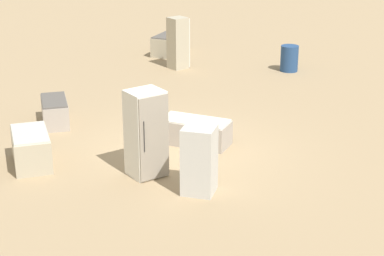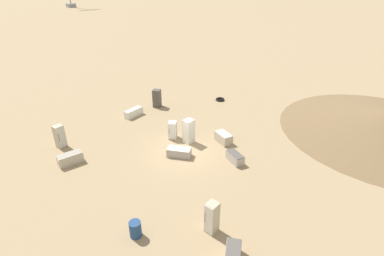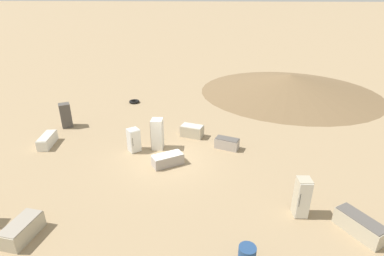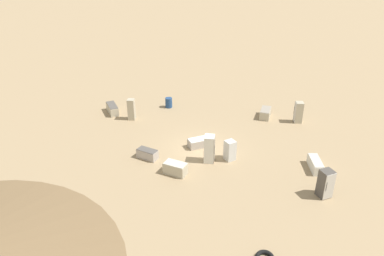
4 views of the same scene
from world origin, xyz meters
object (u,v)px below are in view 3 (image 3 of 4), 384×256
object	(u,v)px
discarded_fridge_6	(168,160)
discarded_fridge_8	(227,143)
discarded_fridge_10	(359,226)
discarded_fridge_0	(192,131)
discarded_fridge_9	(157,134)
scrap_tire	(134,102)
discarded_fridge_5	(66,115)
discarded_fridge_2	(302,197)
discarded_fridge_4	(47,140)
discarded_fridge_3	(134,140)
discarded_fridge_1	(22,230)

from	to	relation	value
discarded_fridge_6	discarded_fridge_8	size ratio (longest dim) A/B	1.18
discarded_fridge_10	discarded_fridge_0	bearing A→B (deg)	98.31
discarded_fridge_9	scrap_tire	size ratio (longest dim) A/B	2.13
discarded_fridge_5	discarded_fridge_6	world-z (taller)	discarded_fridge_5
discarded_fridge_5	discarded_fridge_9	xyz separation A→B (m)	(2.33, 7.26, 0.09)
discarded_fridge_0	discarded_fridge_2	xyz separation A→B (m)	(7.12, 5.66, 0.51)
discarded_fridge_10	discarded_fridge_4	bearing A→B (deg)	125.93
discarded_fridge_4	discarded_fridge_6	xyz separation A→B (m)	(1.28, 7.99, -0.02)
discarded_fridge_0	discarded_fridge_3	world-z (taller)	discarded_fridge_3
discarded_fridge_4	discarded_fridge_6	bearing A→B (deg)	-20.40
discarded_fridge_3	discarded_fridge_10	world-z (taller)	discarded_fridge_3
discarded_fridge_4	discarded_fridge_9	world-z (taller)	discarded_fridge_9
discarded_fridge_1	discarded_fridge_8	distance (m)	11.45
discarded_fridge_5	discarded_fridge_0	bearing A→B (deg)	-37.01
discarded_fridge_0	discarded_fridge_2	world-z (taller)	discarded_fridge_2
discarded_fridge_0	discarded_fridge_1	world-z (taller)	discarded_fridge_0
scrap_tire	discarded_fridge_8	bearing A→B (deg)	48.16
discarded_fridge_6	discarded_fridge_10	xyz separation A→B (m)	(4.11, 8.59, 0.07)
discarded_fridge_8	discarded_fridge_10	size ratio (longest dim) A/B	0.80
discarded_fridge_0	discarded_fridge_5	distance (m)	9.13
discarded_fridge_8	scrap_tire	xyz separation A→B (m)	(-7.48, -8.35, -0.23)
discarded_fridge_6	discarded_fridge_10	bearing A→B (deg)	29.10
discarded_fridge_9	discarded_fridge_10	world-z (taller)	discarded_fridge_9
discarded_fridge_1	discarded_fridge_2	xyz separation A→B (m)	(-2.87, 10.88, 0.53)
discarded_fridge_9	discarded_fridge_3	bearing A→B (deg)	108.22
discarded_fridge_1	discarded_fridge_10	size ratio (longest dim) A/B	0.87
discarded_fridge_1	discarded_fridge_5	distance (m)	11.06
discarded_fridge_5	discarded_fridge_9	distance (m)	7.62
discarded_fridge_3	discarded_fridge_5	xyz separation A→B (m)	(-2.86, -5.94, 0.15)
discarded_fridge_8	discarded_fridge_9	size ratio (longest dim) A/B	0.81
discarded_fridge_2	discarded_fridge_8	xyz separation A→B (m)	(-5.71, -3.30, -0.56)
discarded_fridge_6	discarded_fridge_9	xyz separation A→B (m)	(-1.86, -1.03, 0.64)
discarded_fridge_0	discarded_fridge_6	distance (m)	3.92
discarded_fridge_1	discarded_fridge_4	xyz separation A→B (m)	(-7.43, -3.59, -0.03)
scrap_tire	discarded_fridge_0	bearing A→B (deg)	44.60
discarded_fridge_4	discarded_fridge_2	bearing A→B (deg)	-28.84
discarded_fridge_10	discarded_fridge_3	bearing A→B (deg)	117.51
discarded_fridge_4	discarded_fridge_5	world-z (taller)	discarded_fridge_5
discarded_fridge_1	discarded_fridge_9	distance (m)	8.71
discarded_fridge_3	discarded_fridge_10	distance (m)	12.22
discarded_fridge_0	discarded_fridge_5	world-z (taller)	discarded_fridge_5
discarded_fridge_6	discarded_fridge_9	bearing A→B (deg)	173.78
discarded_fridge_8	discarded_fridge_4	bearing A→B (deg)	-67.75
discarded_fridge_2	discarded_fridge_5	world-z (taller)	discarded_fridge_2
discarded_fridge_1	discarded_fridge_9	world-z (taller)	discarded_fridge_9
discarded_fridge_3	discarded_fridge_6	world-z (taller)	discarded_fridge_3
scrap_tire	discarded_fridge_10	bearing A→B (deg)	44.47
discarded_fridge_9	discarded_fridge_10	size ratio (longest dim) A/B	0.98
discarded_fridge_9	discarded_fridge_5	bearing A→B (deg)	68.35
discarded_fridge_2	discarded_fridge_5	xyz separation A→B (m)	(-7.48, -14.77, -0.03)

